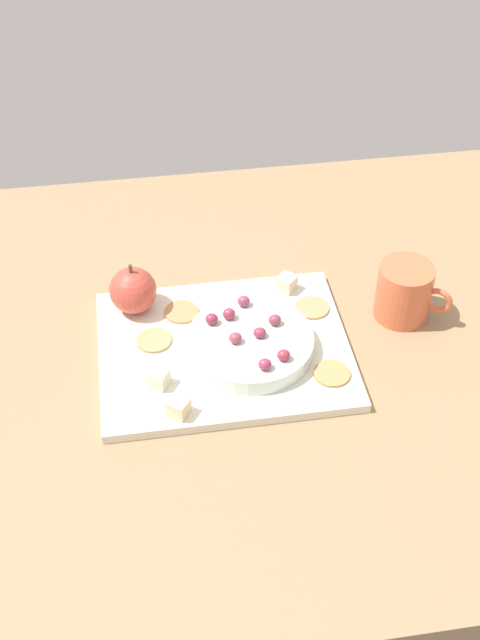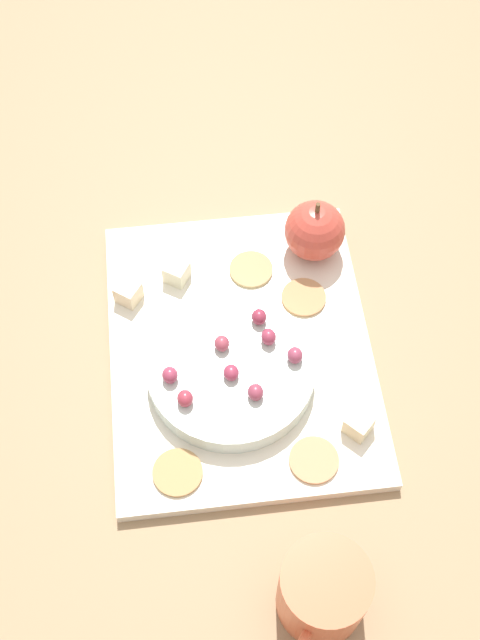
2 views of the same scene
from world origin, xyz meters
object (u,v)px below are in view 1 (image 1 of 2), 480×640
at_px(grape_0, 284,355).
at_px(grape_7, 260,333).
at_px(cracker_3, 154,340).
at_px(grape_4, 229,314).
at_px(platter, 224,349).
at_px(cheese_cube_2, 179,408).
at_px(cup, 405,292).
at_px(cracker_2, 312,308).
at_px(cheese_cube_1, 287,283).
at_px(grape_1, 212,319).
at_px(apple_whole, 133,291).
at_px(cracker_1, 332,374).
at_px(grape_3, 275,320).
at_px(grape_5, 235,338).
at_px(serving_dish, 250,343).
at_px(cracker_0, 182,312).
at_px(grape_6, 244,301).
at_px(cheese_cube_0, 159,378).
at_px(grape_2, 265,364).

height_order(grape_0, grape_7, grape_0).
xyz_separation_m(cracker_3, grape_4, (-0.10, -0.00, 0.03)).
relative_size(platter, grape_7, 19.44).
xyz_separation_m(cheese_cube_2, cup, (-0.33, -0.15, 0.02)).
bearing_deg(cracker_2, cheese_cube_1, -60.12).
bearing_deg(grape_1, cheese_cube_1, -145.54).
distance_m(apple_whole, grape_0, 0.24).
relative_size(cheese_cube_2, cracker_1, 0.49).
xyz_separation_m(grape_4, cup, (-0.25, -0.01, -0.00)).
bearing_deg(grape_3, grape_5, 24.93).
relative_size(serving_dish, cup, 1.71).
relative_size(cracker_0, cracker_1, 1.00).
relative_size(serving_dish, grape_6, 9.78).
height_order(cracker_0, cup, cup).
height_order(grape_3, grape_4, grape_4).
height_order(cheese_cube_0, grape_7, grape_7).
bearing_deg(grape_4, grape_0, 123.23).
height_order(cracker_0, grape_7, grape_7).
xyz_separation_m(apple_whole, grape_6, (-0.15, 0.04, -0.00)).
bearing_deg(cheese_cube_2, grape_2, -161.59).
distance_m(cracker_0, cracker_3, 0.07).
distance_m(platter, cup, 0.26).
bearing_deg(grape_7, grape_2, 86.51).
distance_m(platter, grape_1, 0.05).
height_order(cheese_cube_2, grape_6, grape_6).
bearing_deg(grape_5, cracker_2, -148.13).
xyz_separation_m(platter, grape_7, (-0.05, 0.01, 0.04)).
distance_m(grape_4, grape_7, 0.05).
distance_m(grape_2, grape_6, 0.12).
height_order(platter, grape_5, grape_5).
xyz_separation_m(cracker_3, grape_0, (-0.16, 0.08, 0.03)).
distance_m(grape_0, grape_3, 0.07).
relative_size(cheese_cube_1, cracker_0, 0.49).
bearing_deg(grape_6, grape_4, 44.47).
bearing_deg(apple_whole, cracker_1, 145.35).
distance_m(cracker_2, grape_5, 0.14).
height_order(grape_2, grape_6, same).
height_order(apple_whole, grape_3, apple_whole).
bearing_deg(grape_2, grape_4, -72.82).
relative_size(cracker_1, grape_2, 2.78).
height_order(grape_2, grape_5, same).
bearing_deg(cracker_2, serving_dish, 34.48).
height_order(cheese_cube_2, cracker_0, cheese_cube_2).
distance_m(cheese_cube_0, grape_5, 0.11).
height_order(cheese_cube_2, grape_3, grape_3).
height_order(grape_2, cup, cup).
distance_m(grape_0, grape_7, 0.05).
height_order(serving_dish, cheese_cube_1, same).
bearing_deg(grape_1, platter, 122.80).
xyz_separation_m(cheese_cube_0, cup, (-0.35, -0.10, 0.02)).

